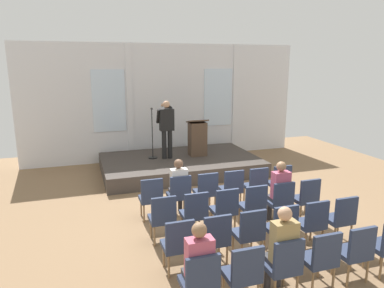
% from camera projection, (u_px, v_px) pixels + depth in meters
% --- Properties ---
extents(ground_plane, '(14.04, 14.04, 0.00)m').
position_uv_depth(ground_plane, '(228.00, 219.00, 7.62)').
color(ground_plane, '#846647').
extents(rear_partition, '(9.56, 0.14, 3.91)m').
position_uv_depth(rear_partition, '(166.00, 102.00, 12.18)').
color(rear_partition, silver).
rests_on(rear_partition, ground).
extents(stage_platform, '(4.70, 2.89, 0.42)m').
position_uv_depth(stage_platform, '(180.00, 164.00, 10.96)').
color(stage_platform, '#3F3833').
rests_on(stage_platform, ground).
extents(speaker, '(0.51, 0.69, 1.76)m').
position_uv_depth(speaker, '(167.00, 125.00, 10.64)').
color(speaker, black).
rests_on(speaker, stage_platform).
extents(mic_stand, '(0.28, 0.28, 1.55)m').
position_uv_depth(mic_stand, '(153.00, 147.00, 10.82)').
color(mic_stand, black).
rests_on(mic_stand, stage_platform).
extents(lectern, '(0.60, 0.48, 1.16)m').
position_uv_depth(lectern, '(197.00, 138.00, 11.09)').
color(lectern, '#4C3828').
rests_on(lectern, stage_platform).
extents(chair_r0_c0, '(0.46, 0.44, 0.94)m').
position_uv_depth(chair_r0_c0, '(151.00, 196.00, 7.50)').
color(chair_r0_c0, olive).
rests_on(chair_r0_c0, ground).
extents(chair_r0_c1, '(0.46, 0.44, 0.94)m').
position_uv_depth(chair_r0_c1, '(179.00, 193.00, 7.68)').
color(chair_r0_c1, olive).
rests_on(chair_r0_c1, ground).
extents(audience_r0_c1, '(0.36, 0.39, 1.27)m').
position_uv_depth(audience_r0_c1, '(178.00, 184.00, 7.72)').
color(audience_r0_c1, '#2D2D33').
rests_on(audience_r0_c1, ground).
extents(chair_r0_c2, '(0.46, 0.44, 0.94)m').
position_uv_depth(chair_r0_c2, '(206.00, 190.00, 7.87)').
color(chair_r0_c2, olive).
rests_on(chair_r0_c2, ground).
extents(chair_r0_c3, '(0.46, 0.44, 0.94)m').
position_uv_depth(chair_r0_c3, '(232.00, 187.00, 8.06)').
color(chair_r0_c3, olive).
rests_on(chair_r0_c3, ground).
extents(chair_r0_c4, '(0.46, 0.44, 0.94)m').
position_uv_depth(chair_r0_c4, '(256.00, 184.00, 8.25)').
color(chair_r0_c4, olive).
rests_on(chair_r0_c4, ground).
extents(chair_r0_c5, '(0.46, 0.44, 0.94)m').
position_uv_depth(chair_r0_c5, '(280.00, 181.00, 8.44)').
color(chair_r0_c5, olive).
rests_on(chair_r0_c5, ground).
extents(chair_r1_c0, '(0.46, 0.44, 0.94)m').
position_uv_depth(chair_r1_c0, '(163.00, 216.00, 6.53)').
color(chair_r1_c0, olive).
rests_on(chair_r1_c0, ground).
extents(chair_r1_c1, '(0.46, 0.44, 0.94)m').
position_uv_depth(chair_r1_c1, '(195.00, 211.00, 6.72)').
color(chair_r1_c1, olive).
rests_on(chair_r1_c1, ground).
extents(chair_r1_c2, '(0.46, 0.44, 0.94)m').
position_uv_depth(chair_r1_c2, '(225.00, 207.00, 6.90)').
color(chair_r1_c2, olive).
rests_on(chair_r1_c2, ground).
extents(chair_r1_c3, '(0.46, 0.44, 0.94)m').
position_uv_depth(chair_r1_c3, '(253.00, 204.00, 7.09)').
color(chair_r1_c3, olive).
rests_on(chair_r1_c3, ground).
extents(chair_r1_c4, '(0.46, 0.44, 0.94)m').
position_uv_depth(chair_r1_c4, '(281.00, 200.00, 7.28)').
color(chair_r1_c4, olive).
rests_on(chair_r1_c4, ground).
extents(audience_r1_c4, '(0.36, 0.39, 1.34)m').
position_uv_depth(audience_r1_c4, '(279.00, 189.00, 7.31)').
color(audience_r1_c4, '#2D2D33').
rests_on(audience_r1_c4, ground).
extents(chair_r1_c5, '(0.46, 0.44, 0.94)m').
position_uv_depth(chair_r1_c5, '(306.00, 196.00, 7.47)').
color(chair_r1_c5, olive).
rests_on(chair_r1_c5, ground).
extents(chair_r2_c0, '(0.46, 0.44, 0.94)m').
position_uv_depth(chair_r2_c0, '(178.00, 242.00, 5.56)').
color(chair_r2_c0, olive).
rests_on(chair_r2_c0, ground).
extents(chair_r2_c1, '(0.46, 0.44, 0.94)m').
position_uv_depth(chair_r2_c1, '(215.00, 236.00, 5.75)').
color(chair_r2_c1, olive).
rests_on(chair_r2_c1, ground).
extents(chair_r2_c2, '(0.46, 0.44, 0.94)m').
position_uv_depth(chair_r2_c2, '(249.00, 231.00, 5.94)').
color(chair_r2_c2, olive).
rests_on(chair_r2_c2, ground).
extents(chair_r2_c3, '(0.46, 0.44, 0.94)m').
position_uv_depth(chair_r2_c3, '(282.00, 226.00, 6.13)').
color(chair_r2_c3, olive).
rests_on(chair_r2_c3, ground).
extents(chair_r2_c4, '(0.46, 0.44, 0.94)m').
position_uv_depth(chair_r2_c4, '(312.00, 221.00, 6.31)').
color(chair_r2_c4, olive).
rests_on(chair_r2_c4, ground).
extents(chair_r2_c5, '(0.46, 0.44, 0.94)m').
position_uv_depth(chair_r2_c5, '(341.00, 216.00, 6.50)').
color(chair_r2_c5, olive).
rests_on(chair_r2_c5, ground).
extents(chair_r3_c0, '(0.46, 0.44, 0.94)m').
position_uv_depth(chair_r3_c0, '(200.00, 280.00, 4.59)').
color(chair_r3_c0, olive).
rests_on(chair_r3_c0, ground).
extents(audience_r3_c0, '(0.36, 0.39, 1.32)m').
position_uv_depth(audience_r3_c0, '(198.00, 263.00, 4.63)').
color(audience_r3_c0, '#2D2D33').
rests_on(audience_r3_c0, ground).
extents(chair_r3_c1, '(0.46, 0.44, 0.94)m').
position_uv_depth(chair_r3_c1, '(244.00, 272.00, 4.78)').
color(chair_r3_c1, olive).
rests_on(chair_r3_c1, ground).
extents(chair_r3_c2, '(0.46, 0.44, 0.94)m').
position_uv_depth(chair_r3_c2, '(284.00, 264.00, 4.97)').
color(chair_r3_c2, olive).
rests_on(chair_r3_c2, ground).
extents(audience_r3_c2, '(0.36, 0.39, 1.37)m').
position_uv_depth(audience_r3_c2, '(282.00, 247.00, 4.99)').
color(audience_r3_c2, '#2D2D33').
rests_on(audience_r3_c2, ground).
extents(chair_r3_c3, '(0.46, 0.44, 0.94)m').
position_uv_depth(chair_r3_c3, '(321.00, 256.00, 5.16)').
color(chair_r3_c3, olive).
rests_on(chair_r3_c3, ground).
extents(chair_r3_c4, '(0.46, 0.44, 0.94)m').
position_uv_depth(chair_r3_c4, '(355.00, 250.00, 5.35)').
color(chair_r3_c4, olive).
rests_on(chair_r3_c4, ground).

